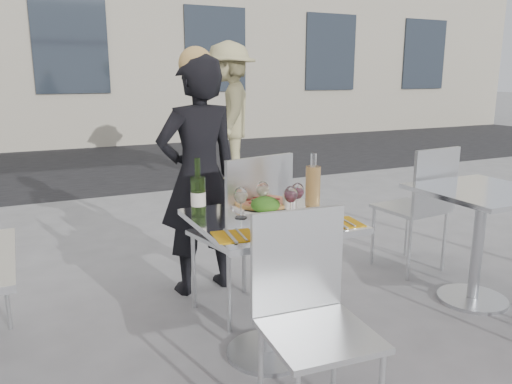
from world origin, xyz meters
name	(u,v)px	position (x,y,z in m)	size (l,w,h in m)	color
ground	(268,354)	(0.00, 0.00, 0.00)	(80.00, 80.00, 0.00)	slate
street_asphalt	(93,164)	(0.00, 6.50, 0.00)	(24.00, 5.00, 0.00)	black
main_table	(269,258)	(0.00, 0.00, 0.54)	(0.72, 0.72, 0.75)	#B7BABF
side_table_right	(480,222)	(1.50, 0.00, 0.54)	(0.72, 0.72, 0.75)	#B7BABF
chair_far	(247,223)	(0.08, 0.43, 0.59)	(0.54, 0.55, 1.00)	silver
chair_near	(309,304)	(-0.09, -0.53, 0.54)	(0.44, 0.46, 0.91)	silver
side_chair_rfar	(421,199)	(1.52, 0.54, 0.56)	(0.46, 0.48, 0.95)	silver
woman_diner	(199,177)	(-0.04, 0.95, 0.78)	(0.57, 0.38, 1.57)	black
pedestrian_b	(229,114)	(1.50, 4.13, 0.94)	(1.22, 0.70, 1.88)	tan
pizza_near	(293,221)	(0.06, -0.14, 0.76)	(0.35, 0.35, 0.02)	tan
pizza_far	(263,203)	(0.07, 0.21, 0.77)	(0.34, 0.34, 0.03)	white
salad_plate	(265,206)	(0.02, 0.09, 0.79)	(0.22, 0.22, 0.09)	white
wine_bottle	(198,194)	(-0.31, 0.18, 0.86)	(0.07, 0.08, 0.29)	#2E4B1C
carafe	(313,185)	(0.31, 0.09, 0.87)	(0.08, 0.08, 0.29)	tan
sugar_shaker	(289,200)	(0.16, 0.09, 0.80)	(0.06, 0.06, 0.11)	white
wineglass_white_a	(241,196)	(-0.13, 0.06, 0.86)	(0.07, 0.07, 0.16)	white
wineglass_white_b	(263,190)	(0.03, 0.14, 0.86)	(0.07, 0.07, 0.16)	white
wineglass_red_a	(291,195)	(0.11, -0.03, 0.86)	(0.07, 0.07, 0.16)	white
wineglass_red_b	(297,192)	(0.17, 0.02, 0.86)	(0.07, 0.07, 0.16)	white
napkin_left	(235,236)	(-0.27, -0.20, 0.75)	(0.20, 0.20, 0.01)	gold
napkin_right	(341,222)	(0.27, -0.23, 0.75)	(0.20, 0.20, 0.01)	gold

